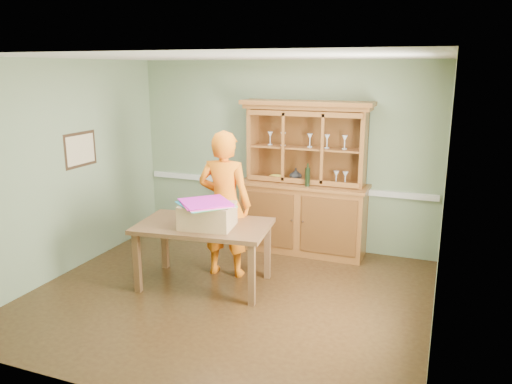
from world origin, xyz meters
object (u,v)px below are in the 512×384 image
at_px(dining_table, 204,231).
at_px(person, 225,204).
at_px(china_hutch, 304,200).
at_px(cardboard_box, 208,216).

distance_m(dining_table, person, 0.48).
bearing_deg(china_hutch, dining_table, -116.59).
bearing_deg(china_hutch, person, -120.56).
bearing_deg(dining_table, cardboard_box, -46.71).
bearing_deg(china_hutch, cardboard_box, -112.62).
xyz_separation_m(china_hutch, cardboard_box, (-0.69, -1.66, 0.16)).
xyz_separation_m(dining_table, cardboard_box, (0.10, -0.08, 0.23)).
bearing_deg(person, dining_table, 71.26).
height_order(dining_table, person, person).
bearing_deg(dining_table, person, 69.80).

